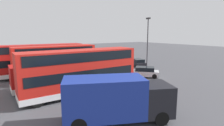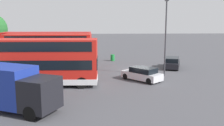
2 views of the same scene
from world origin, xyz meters
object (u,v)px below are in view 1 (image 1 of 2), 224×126
at_px(car_hatchback_silver, 137,63).
at_px(bus_double_decker_near_end, 81,71).
at_px(lamp_post_tall, 148,41).
at_px(waste_bin_yellow, 87,63).
at_px(box_truck_blue, 116,98).
at_px(car_small_green, 144,72).
at_px(bus_double_decker_fourth, 42,59).
at_px(bus_single_deck_second, 65,73).
at_px(bus_single_deck_fifth, 39,61).
at_px(bus_double_decker_third, 56,61).

bearing_deg(car_hatchback_silver, bus_double_decker_near_end, 118.34).
bearing_deg(lamp_post_tall, bus_double_decker_near_end, 106.40).
height_order(lamp_post_tall, waste_bin_yellow, lamp_post_tall).
relative_size(box_truck_blue, car_hatchback_silver, 1.65).
distance_m(box_truck_blue, car_small_green, 13.97).
distance_m(box_truck_blue, waste_bin_yellow, 22.86).
bearing_deg(bus_double_decker_fourth, box_truck_blue, -178.30).
xyz_separation_m(lamp_post_tall, waste_bin_yellow, (10.45, 5.44, -4.49)).
height_order(bus_double_decker_fourth, car_small_green, bus_double_decker_fourth).
xyz_separation_m(bus_single_deck_second, car_small_green, (-1.69, -11.03, -0.92)).
height_order(bus_single_deck_second, lamp_post_tall, lamp_post_tall).
distance_m(bus_double_decker_near_end, box_truck_blue, 6.80).
xyz_separation_m(bus_double_decker_fourth, car_hatchback_silver, (-2.54, -16.55, -1.75)).
bearing_deg(bus_single_deck_fifth, car_hatchback_silver, -109.81).
relative_size(bus_double_decker_third, car_small_green, 2.43).
distance_m(bus_double_decker_fourth, lamp_post_tall, 16.28).
xyz_separation_m(car_hatchback_silver, car_small_green, (-6.66, 4.95, -0.00)).
distance_m(car_small_green, lamp_post_tall, 5.64).
distance_m(car_small_green, waste_bin_yellow, 12.97).
xyz_separation_m(bus_single_deck_fifth, waste_bin_yellow, (0.18, -8.82, -1.14)).
bearing_deg(waste_bin_yellow, car_hatchback_silver, -128.99).
height_order(bus_double_decker_near_end, bus_double_decker_third, same).
height_order(bus_double_decker_fourth, bus_single_deck_fifth, bus_double_decker_fourth).
distance_m(box_truck_blue, car_hatchback_silver, 22.05).
distance_m(bus_double_decker_near_end, bus_double_decker_fourth, 10.95).
xyz_separation_m(car_hatchback_silver, waste_bin_yellow, (6.05, 7.48, -0.23)).
relative_size(bus_single_deck_second, bus_double_decker_fourth, 0.94).
xyz_separation_m(bus_single_deck_second, bus_double_decker_fourth, (7.52, 0.58, 0.83)).
height_order(bus_single_deck_second, bus_single_deck_fifth, same).
bearing_deg(car_hatchback_silver, bus_double_decker_fourth, 81.28).
bearing_deg(bus_single_deck_fifth, bus_single_deck_second, -178.28).
relative_size(bus_double_decker_fourth, car_small_green, 2.73).
bearing_deg(box_truck_blue, bus_double_decker_near_end, -4.32).
bearing_deg(bus_double_decker_third, car_small_green, -117.79).
height_order(bus_double_decker_fourth, car_hatchback_silver, bus_double_decker_fourth).
bearing_deg(lamp_post_tall, bus_single_deck_second, 92.38).
distance_m(bus_double_decker_third, waste_bin_yellow, 11.00).
bearing_deg(box_truck_blue, bus_double_decker_fourth, 1.70).
height_order(bus_double_decker_near_end, waste_bin_yellow, bus_double_decker_near_end).
xyz_separation_m(bus_double_decker_near_end, bus_double_decker_third, (7.36, 0.16, -0.00)).
relative_size(bus_double_decker_near_end, car_hatchback_silver, 2.50).
relative_size(bus_double_decker_third, bus_single_deck_fifth, 1.04).
height_order(car_hatchback_silver, car_small_green, same).
distance_m(bus_double_decker_near_end, waste_bin_yellow, 16.63).
bearing_deg(bus_single_deck_second, car_small_green, -98.69).
bearing_deg(bus_double_decker_fourth, bus_double_decker_third, -166.21).
bearing_deg(bus_single_deck_fifth, car_small_green, -137.84).
relative_size(bus_double_decker_fourth, lamp_post_tall, 1.39).
bearing_deg(bus_double_decker_fourth, lamp_post_tall, -115.56).
bearing_deg(car_small_green, bus_single_deck_fifth, 42.16).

